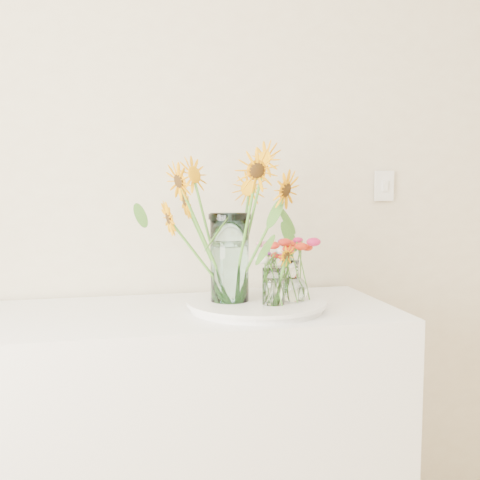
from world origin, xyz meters
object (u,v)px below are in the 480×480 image
(small_vase_a, at_px, (273,287))
(small_vase_b, at_px, (294,281))
(counter, at_px, (185,443))
(tray, at_px, (257,306))
(mason_jar, at_px, (230,258))
(small_vase_c, at_px, (277,280))

(small_vase_a, distance_m, small_vase_b, 0.09)
(counter, xyz_separation_m, small_vase_a, (0.27, -0.11, 0.54))
(tray, bearing_deg, mason_jar, 167.05)
(mason_jar, xyz_separation_m, small_vase_b, (0.21, -0.04, -0.08))
(mason_jar, distance_m, small_vase_b, 0.22)
(counter, xyz_separation_m, mason_jar, (0.15, -0.02, 0.62))
(mason_jar, height_order, small_vase_c, mason_jar)
(tray, bearing_deg, counter, 170.64)
(mason_jar, bearing_deg, counter, 172.75)
(tray, relative_size, small_vase_a, 3.53)
(small_vase_b, bearing_deg, small_vase_a, -151.01)
(small_vase_a, distance_m, small_vase_c, 0.18)
(mason_jar, xyz_separation_m, small_vase_c, (0.19, 0.09, -0.10))
(counter, xyz_separation_m, small_vase_c, (0.34, 0.07, 0.53))
(counter, distance_m, small_vase_b, 0.65)
(mason_jar, relative_size, small_vase_b, 2.14)
(mason_jar, bearing_deg, small_vase_c, 24.47)
(tray, height_order, small_vase_a, small_vase_a)
(small_vase_b, height_order, small_vase_c, small_vase_b)
(small_vase_b, bearing_deg, tray, 169.85)
(small_vase_c, bearing_deg, mason_jar, -155.53)
(mason_jar, xyz_separation_m, small_vase_a, (0.12, -0.09, -0.09))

